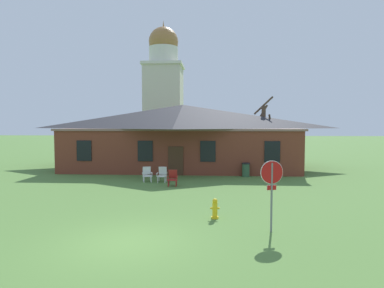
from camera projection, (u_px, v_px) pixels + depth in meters
The scene contains 10 objects.
ground_plane at pixel (126, 243), 10.25m from camera, with size 200.00×200.00×0.00m, color #517A38.
brick_building at pixel (183, 135), 28.79m from camera, with size 18.86×10.40×5.38m.
dome_tower at pixel (164, 93), 43.96m from camera, with size 5.18×5.18×17.34m.
stop_sign at pixel (272, 182), 11.23m from camera, with size 0.79×0.22×2.45m.
lawn_chair_by_porch at pixel (147, 174), 21.31m from camera, with size 0.75×0.80×0.96m.
lawn_chair_near_door at pixel (162, 174), 21.23m from camera, with size 0.65×0.68×0.96m.
lawn_chair_left_end at pixel (173, 178), 19.83m from camera, with size 0.65×0.68×0.96m.
bare_tree_beside_building at pixel (264, 132), 28.57m from camera, with size 1.71×1.78×6.17m.
fire_hydrant at pixel (215, 209), 12.94m from camera, with size 0.36×0.28×0.79m.
trash_bin at pixel (246, 170), 23.32m from camera, with size 0.56×0.56×0.98m.
Camera 1 is at (2.71, -9.89, 3.66)m, focal length 31.07 mm.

